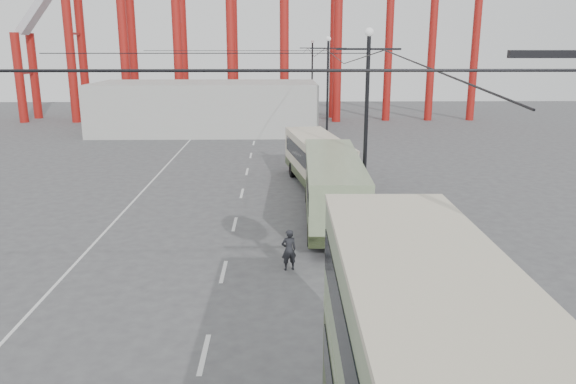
{
  "coord_description": "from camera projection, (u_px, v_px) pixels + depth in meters",
  "views": [
    {
      "loc": [
        1.08,
        -10.19,
        8.38
      ],
      "look_at": [
        1.5,
        10.64,
        3.0
      ],
      "focal_mm": 35.0,
      "sensor_mm": 36.0,
      "label": 1
    }
  ],
  "objects": [
    {
      "name": "road_markings",
      "position": [
        242.0,
        204.0,
        31.0
      ],
      "size": [
        12.52,
        120.0,
        0.01
      ],
      "color": "silver",
      "rests_on": "ground"
    },
    {
      "name": "lamp_post_mid",
      "position": [
        366.0,
        123.0,
        28.31
      ],
      "size": [
        3.2,
        0.44,
        9.32
      ],
      "color": "black",
      "rests_on": "ground"
    },
    {
      "name": "lamp_post_far",
      "position": [
        328.0,
        91.0,
        49.6
      ],
      "size": [
        3.2,
        0.44,
        9.32
      ],
      "color": "black",
      "rests_on": "ground"
    },
    {
      "name": "lamp_post_distant",
      "position": [
        312.0,
        78.0,
        70.9
      ],
      "size": [
        3.2,
        0.44,
        9.32
      ],
      "color": "black",
      "rests_on": "ground"
    },
    {
      "name": "fairground_shed",
      "position": [
        207.0,
        107.0,
        56.7
      ],
      "size": [
        22.0,
        10.0,
        5.0
      ],
      "primitive_type": "cube",
      "color": "#AFB0AA",
      "rests_on": "ground"
    },
    {
      "name": "single_decker_green",
      "position": [
        333.0,
        185.0,
        27.58
      ],
      "size": [
        3.03,
        11.36,
        3.19
      ],
      "rotation": [
        0.0,
        0.0,
        -0.04
      ],
      "color": "gray",
      "rests_on": "ground"
    },
    {
      "name": "single_decker_cream",
      "position": [
        317.0,
        159.0,
        34.49
      ],
      "size": [
        3.8,
        10.07,
        3.05
      ],
      "rotation": [
        0.0,
        0.0,
        0.14
      ],
      "color": "beige",
      "rests_on": "ground"
    },
    {
      "name": "pedestrian",
      "position": [
        289.0,
        250.0,
        21.61
      ],
      "size": [
        0.68,
        0.54,
        1.64
      ],
      "primitive_type": "imported",
      "rotation": [
        0.0,
        0.0,
        3.42
      ],
      "color": "black",
      "rests_on": "ground"
    }
  ]
}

